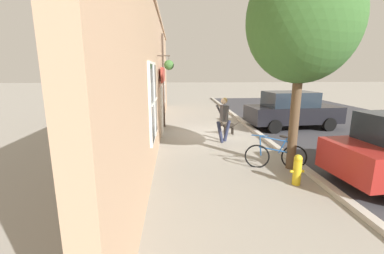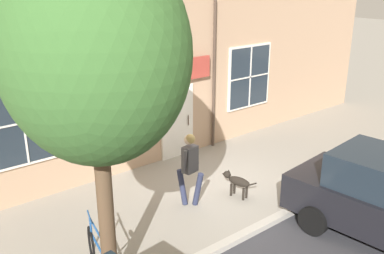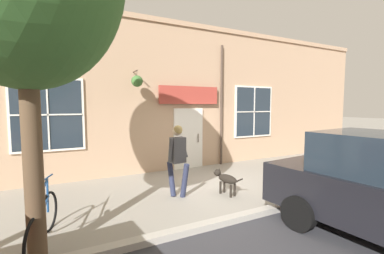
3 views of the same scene
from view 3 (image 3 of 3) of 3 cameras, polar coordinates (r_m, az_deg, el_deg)
ground_plane at (r=7.24m, az=5.35°, el=-12.89°), size 90.00×90.00×0.00m
storefront_facade at (r=8.96m, az=-2.76°, el=6.77°), size 0.95×18.00×5.01m
pedestrian_walking at (r=6.16m, az=-3.19°, el=-5.96°), size 0.62×0.55×1.74m
dog_on_leash at (r=6.52m, az=7.51°, el=-11.34°), size 0.97×0.34×0.60m
leaning_bicycle at (r=4.91m, az=-30.19°, el=-17.65°), size 1.71×0.40×1.00m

